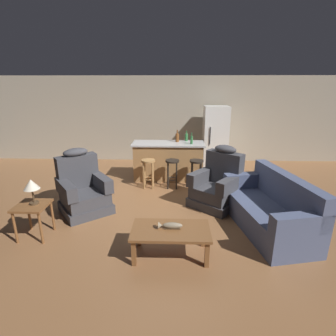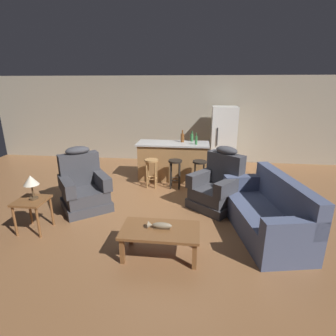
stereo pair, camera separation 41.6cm
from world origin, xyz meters
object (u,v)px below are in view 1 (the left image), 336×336
Objects in this scene: couch at (270,210)px; bar_stool_right at (196,169)px; kitchen_island at (168,161)px; fish_figurine at (170,226)px; refrigerator at (215,137)px; bottle_tall_green at (177,137)px; coffee_table at (171,233)px; table_lamp at (31,186)px; bar_stool_middle at (172,169)px; bottle_wine_dark at (192,140)px; bar_stool_left at (148,168)px; recliner_near_island at (218,185)px; recliner_near_lamp at (83,190)px; bottle_short_amber at (186,137)px; end_table at (33,210)px.

couch reaches higher than bar_stool_right.
fish_figurine is at bearing -87.74° from kitchen_island.
fish_figurine is 4.58m from refrigerator.
bar_stool_right is (0.67, -0.63, -0.01)m from kitchen_island.
bottle_tall_green is (-0.45, 0.75, 0.59)m from bar_stool_right.
table_lamp is at bearing 168.18° from coffee_table.
bottle_wine_dark reaches higher than bar_stool_middle.
refrigerator reaches higher than bar_stool_left.
bottle_tall_green reaches higher than table_lamp.
recliner_near_island is 1.76× the size of bar_stool_left.
fish_figurine is at bearing -91.70° from bottle_tall_green.
table_lamp reaches higher than couch.
recliner_near_island reaches higher than table_lamp.
bottle_short_amber is (2.04, 2.10, 0.63)m from recliner_near_lamp.
bottle_tall_green is (0.23, 0.12, 0.59)m from kitchen_island.
bar_stool_middle is 2.24× the size of bottle_tall_green.
bottle_tall_green is at bearing 48.25° from bar_stool_left.
couch is 7.72× the size of bottle_short_amber.
recliner_near_island reaches higher than bar_stool_right.
end_table is at bearing 169.59° from fish_figurine.
recliner_near_lamp is 2.14× the size of end_table.
recliner_near_island is at bearing 59.89° from recliner_near_lamp.
couch is 3.86m from end_table.
kitchen_island is at bearing 92.26° from fish_figurine.
recliner_near_lamp is at bearing 63.54° from end_table.
end_table is 2.70m from bar_stool_left.
bottle_tall_green reaches higher than end_table.
bar_stool_middle is 2.44× the size of bottle_wine_dark.
kitchen_island is (1.58, 1.86, 0.06)m from recliner_near_lamp.
recliner_near_lamp is at bearing 141.78° from fish_figurine.
bar_stool_middle is 1.11m from bottle_short_amber.
couch is 3.62× the size of end_table.
fish_figurine is 0.28× the size of recliner_near_island.
recliner_near_island is 1.73m from bar_stool_left.
bottle_short_amber is at bearing 107.32° from bottle_wine_dark.
kitchen_island is at bearing 54.70° from bar_stool_left.
couch is 3.86m from table_lamp.
couch is 1.15× the size of refrigerator.
bar_stool_left is at bearing -125.30° from kitchen_island.
recliner_near_lamp is at bearing -132.35° from bottle_tall_green.
recliner_near_lamp is 4.31× the size of bottle_wine_dark.
coffee_table is at bearing -91.53° from bottle_tall_green.
fish_figurine is 1.93m from recliner_near_island.
bar_stool_middle is at bearing 45.09° from table_lamp.
couch is at bearing -62.05° from bottle_wine_dark.
end_table is 3.99m from bottle_short_amber.
bar_stool_left is (-1.49, 0.87, 0.05)m from recliner_near_island.
bar_stool_middle is at bearing -131.86° from bottle_wine_dark.
bottle_wine_dark reaches higher than kitchen_island.
fish_figurine is 0.61× the size of end_table.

